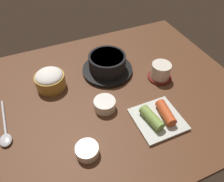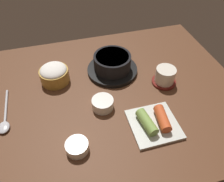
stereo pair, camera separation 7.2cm
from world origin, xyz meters
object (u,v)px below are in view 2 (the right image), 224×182
Objects in this scene: stone_pot at (112,64)px; tea_cup_with_saucer at (165,76)px; banchan_cup_center at (103,103)px; side_bowl_near at (77,147)px; rice_bowl at (54,74)px; kimchi_plate at (154,122)px; spoon at (4,121)px.

tea_cup_with_saucer is (16.94, -11.27, -0.32)cm from stone_pot.
banchan_cup_center is 17.27cm from side_bowl_near.
rice_bowl reaches higher than kimchi_plate.
tea_cup_with_saucer is 1.24× the size of banchan_cup_center.
tea_cup_with_saucer is (39.13, -11.68, -0.37)cm from rice_bowl.
stone_pot is at bearing 64.75° from banchan_cup_center.
side_bowl_near is at bearing -128.53° from banchan_cup_center.
banchan_cup_center is 0.38× the size of spoon.
banchan_cup_center reaches higher than spoon.
side_bowl_near is at bearing -121.58° from stone_pot.
tea_cup_with_saucer is at bearing -33.64° from stone_pot.
rice_bowl is 1.62× the size of side_bowl_near.
rice_bowl is at bearing 133.66° from kimchi_plate.
kimchi_plate is at bearing -17.16° from spoon.
banchan_cup_center is (-8.08, -17.14, -1.57)cm from stone_pot.
banchan_cup_center is 17.81cm from kimchi_plate.
stone_pot is 36.02cm from side_bowl_near.
spoon is (-20.78, 15.95, -1.01)cm from side_bowl_near.
side_bowl_near is at bearing -175.26° from kimchi_plate.
kimchi_plate is at bearing -79.10° from stone_pot.
banchan_cup_center is (-25.02, -5.87, -1.25)cm from tea_cup_with_saucer.
stone_pot is 19.01cm from banchan_cup_center.
rice_bowl is at bearing 128.81° from banchan_cup_center.
tea_cup_with_saucer is at bearing 13.20° from banchan_cup_center.
rice_bowl is at bearing 163.39° from tea_cup_with_saucer.
banchan_cup_center is 1.11× the size of side_bowl_near.
kimchi_plate is at bearing -40.20° from banchan_cup_center.
kimchi_plate is 0.77× the size of spoon.
tea_cup_with_saucer is at bearing 56.65° from kimchi_plate.
kimchi_plate reaches higher than spoon.
tea_cup_with_saucer is 20.85cm from kimchi_plate.
tea_cup_with_saucer is 1.37× the size of side_bowl_near.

